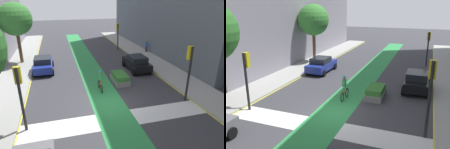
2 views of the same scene
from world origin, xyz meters
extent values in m
plane|color=#38383D|center=(0.00, 0.00, 0.00)|extent=(120.00, 120.00, 0.00)
cube|color=#2D8C47|center=(-0.14, 0.00, 0.00)|extent=(2.40, 60.00, 0.01)
cube|color=silver|center=(0.00, -2.00, 0.00)|extent=(12.00, 1.80, 0.01)
cube|color=#9E9E99|center=(-7.50, 0.00, 0.07)|extent=(3.00, 60.00, 0.15)
cube|color=yellow|center=(-6.00, 0.00, 0.01)|extent=(0.16, 60.00, 0.01)
cube|color=yellow|center=(6.00, 0.00, 0.01)|extent=(0.16, 60.00, 0.01)
cylinder|color=black|center=(5.51, -1.05, 2.06)|extent=(0.16, 0.16, 4.13)
cube|color=gold|center=(5.51, -0.85, 3.65)|extent=(0.35, 0.28, 0.95)
sphere|color=red|center=(5.51, -0.71, 3.95)|extent=(0.20, 0.20, 0.20)
sphere|color=#4C380C|center=(5.51, -0.71, 3.65)|extent=(0.20, 0.20, 0.20)
sphere|color=#0C3814|center=(5.51, -0.71, 3.35)|extent=(0.20, 0.20, 0.20)
cylinder|color=black|center=(-5.51, -1.59, 1.91)|extent=(0.16, 0.16, 3.83)
cube|color=gold|center=(-5.51, -1.39, 3.35)|extent=(0.35, 0.28, 0.95)
sphere|color=red|center=(-5.51, -1.25, 3.65)|extent=(0.20, 0.20, 0.20)
sphere|color=#4C380C|center=(-5.51, -1.25, 3.35)|extent=(0.20, 0.20, 0.20)
sphere|color=#0C3814|center=(-5.51, -1.25, 3.05)|extent=(0.20, 0.20, 0.20)
cylinder|color=black|center=(5.15, 14.88, 1.91)|extent=(0.16, 0.16, 3.82)
cube|color=gold|center=(5.15, 15.08, 3.35)|extent=(0.35, 0.28, 0.95)
sphere|color=red|center=(5.15, 15.22, 3.65)|extent=(0.20, 0.20, 0.20)
sphere|color=#4C380C|center=(5.15, 15.22, 3.35)|extent=(0.20, 0.20, 0.20)
sphere|color=#0C3814|center=(5.15, 15.22, 3.05)|extent=(0.20, 0.20, 0.20)
cube|color=navy|center=(-4.89, 8.54, 0.67)|extent=(1.83, 4.21, 0.70)
cube|color=black|center=(-4.89, 8.34, 1.29)|extent=(1.61, 2.01, 0.55)
cylinder|color=black|center=(-5.80, 10.01, 0.32)|extent=(0.22, 0.64, 0.64)
cylinder|color=black|center=(-4.00, 10.02, 0.32)|extent=(0.22, 0.64, 0.64)
cylinder|color=black|center=(-5.78, 7.07, 0.32)|extent=(0.22, 0.64, 0.64)
cylinder|color=black|center=(-3.98, 7.08, 0.32)|extent=(0.22, 0.64, 0.64)
cube|color=black|center=(4.59, 6.38, 0.67)|extent=(1.83, 4.21, 0.70)
cube|color=black|center=(4.59, 6.18, 1.29)|extent=(1.61, 2.01, 0.55)
cylinder|color=black|center=(3.68, 7.84, 0.32)|extent=(0.22, 0.64, 0.64)
cylinder|color=black|center=(5.48, 7.85, 0.32)|extent=(0.22, 0.64, 0.64)
cylinder|color=black|center=(3.70, 4.90, 0.32)|extent=(0.22, 0.64, 0.64)
cylinder|color=black|center=(5.50, 4.91, 0.32)|extent=(0.22, 0.64, 0.64)
cylinder|color=black|center=(-3.89, -4.79, 0.32)|extent=(0.23, 0.64, 0.64)
torus|color=black|center=(-0.22, 2.96, 0.34)|extent=(0.07, 0.68, 0.68)
torus|color=black|center=(-0.21, 1.91, 0.34)|extent=(0.07, 0.68, 0.68)
cylinder|color=red|center=(-0.21, 2.43, 0.52)|extent=(0.07, 0.95, 0.06)
cylinder|color=red|center=(-0.21, 2.28, 0.79)|extent=(0.05, 0.05, 0.50)
cylinder|color=#338C4C|center=(-0.21, 2.28, 1.31)|extent=(0.32, 0.32, 0.55)
sphere|color=#8C6647|center=(-0.21, 2.28, 1.70)|extent=(0.22, 0.22, 0.22)
sphere|color=#268CCC|center=(-0.21, 2.28, 1.74)|extent=(0.23, 0.23, 0.23)
cylinder|color=brown|center=(-7.44, 12.02, 1.96)|extent=(0.36, 0.36, 3.63)
sphere|color=#387F33|center=(-7.44, 12.02, 5.03)|extent=(3.58, 3.58, 3.58)
cube|color=slate|center=(1.86, 3.56, 0.23)|extent=(1.27, 2.32, 0.45)
cube|color=#33722D|center=(1.86, 3.56, 0.65)|extent=(1.14, 2.09, 0.40)
camera|label=1|loc=(-3.31, -12.30, 7.23)|focal=32.01mm
camera|label=2|loc=(5.20, -13.06, 6.73)|focal=38.16mm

